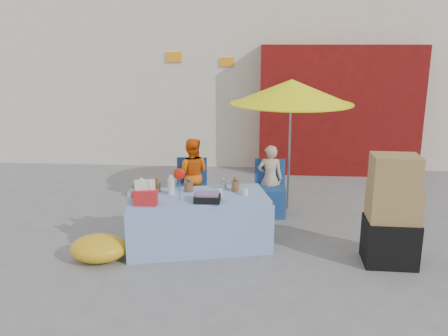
# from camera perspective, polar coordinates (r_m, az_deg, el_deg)

# --- Properties ---
(ground) EXTENTS (80.00, 80.00, 0.00)m
(ground) POSITION_cam_1_polar(r_m,az_deg,el_deg) (6.14, -1.65, -10.48)
(ground) COLOR slate
(ground) RESTS_ON ground
(backdrop) EXTENTS (14.00, 8.00, 7.80)m
(backdrop) POSITION_cam_1_polar(r_m,az_deg,el_deg) (13.05, 4.14, 16.83)
(backdrop) COLOR silver
(backdrop) RESTS_ON ground
(market_table) EXTENTS (2.00, 1.27, 1.12)m
(market_table) POSITION_cam_1_polar(r_m,az_deg,el_deg) (6.28, -3.25, -6.29)
(market_table) COLOR #84A9D3
(market_table) RESTS_ON ground
(chair_left) EXTENTS (0.49, 0.48, 0.85)m
(chair_left) POSITION_cam_1_polar(r_m,az_deg,el_deg) (7.56, -4.01, -3.48)
(chair_left) COLOR navy
(chair_left) RESTS_ON ground
(chair_right) EXTENTS (0.49, 0.48, 0.85)m
(chair_right) POSITION_cam_1_polar(r_m,az_deg,el_deg) (7.49, 5.51, -3.70)
(chair_right) COLOR navy
(chair_right) RESTS_ON ground
(vendor_orange) EXTENTS (0.58, 0.45, 1.18)m
(vendor_orange) POSITION_cam_1_polar(r_m,az_deg,el_deg) (7.60, -3.91, -0.79)
(vendor_orange) COLOR #FD620D
(vendor_orange) RESTS_ON ground
(vendor_beige) EXTENTS (0.40, 0.27, 1.09)m
(vendor_beige) POSITION_cam_1_polar(r_m,az_deg,el_deg) (7.53, 5.55, -1.29)
(vendor_beige) COLOR #CAAE8F
(vendor_beige) RESTS_ON ground
(umbrella) EXTENTS (1.90, 1.90, 2.09)m
(umbrella) POSITION_cam_1_polar(r_m,az_deg,el_deg) (7.44, 8.12, 9.01)
(umbrella) COLOR gray
(umbrella) RESTS_ON ground
(box_stack) EXTENTS (0.63, 0.52, 1.37)m
(box_stack) POSITION_cam_1_polar(r_m,az_deg,el_deg) (6.05, 19.55, -5.30)
(box_stack) COLOR black
(box_stack) RESTS_ON ground
(tarp_bundle) EXTENTS (0.83, 0.72, 0.32)m
(tarp_bundle) POSITION_cam_1_polar(r_m,az_deg,el_deg) (6.15, -14.81, -9.31)
(tarp_bundle) COLOR gold
(tarp_bundle) RESTS_ON ground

